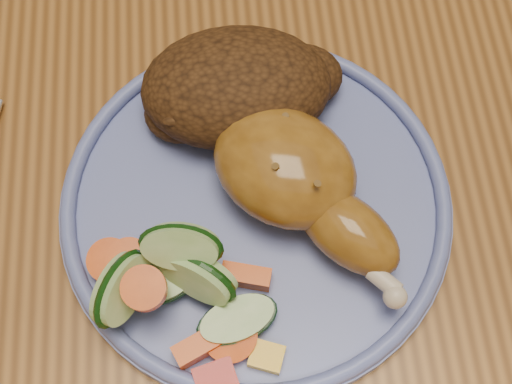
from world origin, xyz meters
TOP-DOWN VIEW (x-y plane):
  - ground at (0.00, 0.00)m, footprint 4.00×4.00m
  - dining_table at (0.00, 0.00)m, footprint 0.90×1.40m
  - plate at (-0.05, -0.14)m, footprint 0.25×0.25m
  - plate_rim at (-0.05, -0.14)m, footprint 0.25×0.25m
  - chicken_leg at (-0.02, -0.14)m, footprint 0.13×0.15m
  - rice_pilaf at (-0.05, -0.07)m, footprint 0.13×0.09m
  - vegetable_pile at (-0.10, -0.20)m, footprint 0.12×0.11m

SIDE VIEW (x-z plane):
  - ground at x=0.00m, z-range 0.00..0.00m
  - dining_table at x=0.00m, z-range 0.29..1.04m
  - plate at x=-0.05m, z-range 0.75..0.76m
  - plate_rim at x=-0.05m, z-range 0.76..0.77m
  - vegetable_pile at x=-0.10m, z-range 0.75..0.81m
  - rice_pilaf at x=-0.05m, z-range 0.76..0.81m
  - chicken_leg at x=-0.02m, z-range 0.76..0.81m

